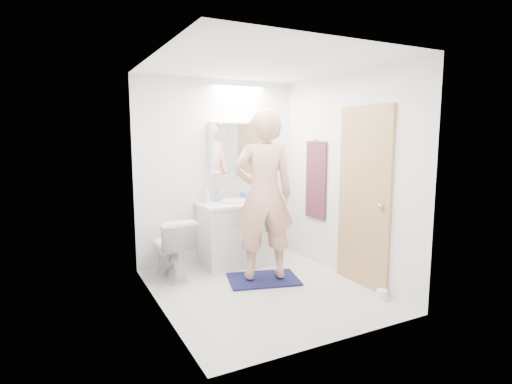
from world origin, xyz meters
TOP-DOWN VIEW (x-y plane):
  - floor at (0.00, 0.00)m, footprint 2.50×2.50m
  - ceiling at (0.00, 0.00)m, footprint 2.50×2.50m
  - wall_back at (0.00, 1.25)m, footprint 2.50×0.00m
  - wall_front at (0.00, -1.25)m, footprint 2.50×0.00m
  - wall_left at (-1.10, 0.00)m, footprint 0.00×2.50m
  - wall_right at (1.10, 0.00)m, footprint 0.00×2.50m
  - vanity_cabinet at (0.13, 0.96)m, footprint 0.90×0.55m
  - countertop at (0.13, 0.96)m, footprint 0.95×0.58m
  - sink_basin at (0.13, 0.99)m, footprint 0.36×0.36m
  - faucet at (0.13, 1.19)m, footprint 0.02×0.02m
  - medicine_cabinet at (0.30, 1.18)m, footprint 0.88×0.14m
  - mirror_panel at (0.30, 1.10)m, footprint 0.84×0.01m
  - toilet at (-0.77, 0.85)m, footprint 0.46×0.74m
  - bath_rug at (0.15, 0.26)m, footprint 0.92×0.74m
  - person at (0.15, 0.26)m, footprint 0.80×0.63m
  - door at (1.08, -0.35)m, footprint 0.04×0.80m
  - door_knob at (1.04, -0.65)m, footprint 0.06×0.06m
  - towel at (1.08, 0.55)m, footprint 0.02×0.42m
  - towel_hook at (1.07, 0.55)m, footprint 0.07×0.02m
  - soap_bottle_a at (-0.22, 1.11)m, footprint 0.11×0.11m
  - soap_bottle_b at (-0.05, 1.15)m, footprint 0.09×0.09m
  - toothbrush_cup at (0.31, 1.12)m, footprint 0.13×0.13m
  - toilet_paper_roll at (0.98, -0.79)m, footprint 0.11×0.11m

SIDE VIEW (x-z plane):
  - floor at x=0.00m, z-range 0.00..0.00m
  - bath_rug at x=0.15m, z-range 0.00..0.02m
  - toilet_paper_roll at x=0.98m, z-range 0.00..0.10m
  - toilet at x=-0.77m, z-range 0.00..0.73m
  - vanity_cabinet at x=0.13m, z-range 0.00..0.78m
  - countertop at x=0.13m, z-range 0.78..0.82m
  - sink_basin at x=0.13m, z-range 0.82..0.85m
  - toothbrush_cup at x=0.31m, z-range 0.82..0.91m
  - soap_bottle_b at x=-0.05m, z-range 0.82..0.98m
  - faucet at x=0.13m, z-range 0.82..0.98m
  - soap_bottle_a at x=-0.22m, z-range 0.82..1.05m
  - door_knob at x=1.04m, z-range 0.92..0.98m
  - door at x=1.08m, z-range 0.00..2.00m
  - person at x=0.15m, z-range 0.05..1.97m
  - towel at x=1.08m, z-range 0.60..1.60m
  - wall_back at x=0.00m, z-range -0.05..2.45m
  - wall_front at x=0.00m, z-range -0.05..2.45m
  - wall_left at x=-1.10m, z-range -0.05..2.45m
  - wall_right at x=1.10m, z-range -0.05..2.45m
  - medicine_cabinet at x=0.30m, z-range 1.15..1.85m
  - mirror_panel at x=0.30m, z-range 1.17..1.83m
  - towel_hook at x=1.07m, z-range 1.61..1.63m
  - ceiling at x=0.00m, z-range 2.40..2.40m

